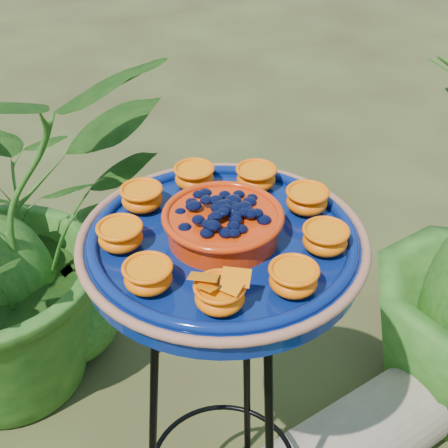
# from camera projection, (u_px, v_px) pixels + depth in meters

# --- Properties ---
(tripod_stand) EXTENTS (0.40, 0.40, 0.85)m
(tripod_stand) POSITION_uv_depth(u_px,v_px,m) (223.00, 396.00, 1.18)
(tripod_stand) COLOR black
(tripod_stand) RESTS_ON ground
(feeder_dish) EXTENTS (0.55, 0.55, 0.10)m
(feeder_dish) POSITION_uv_depth(u_px,v_px,m) (223.00, 239.00, 0.96)
(feeder_dish) COLOR #071856
(feeder_dish) RESTS_ON tripod_stand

